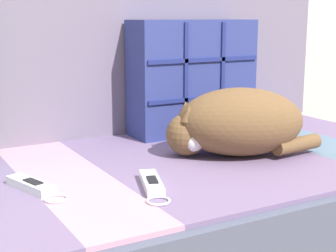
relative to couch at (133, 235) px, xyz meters
name	(u,v)px	position (x,y,z in m)	size (l,w,h in m)	color
couch	(133,235)	(0.00, 0.00, 0.00)	(1.73, 0.87, 0.38)	brown
sofa_backrest	(78,47)	(0.00, 0.36, 0.46)	(1.70, 0.14, 0.53)	slate
throw_pillow_quilted	(192,77)	(0.31, 0.22, 0.37)	(0.39, 0.14, 0.34)	navy
sleeping_cat	(235,124)	(0.26, -0.07, 0.28)	(0.39, 0.33, 0.18)	brown
game_remote_near	(152,184)	(-0.05, -0.20, 0.20)	(0.10, 0.19, 0.02)	white
game_remote_far	(33,186)	(-0.27, -0.09, 0.20)	(0.09, 0.19, 0.02)	white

